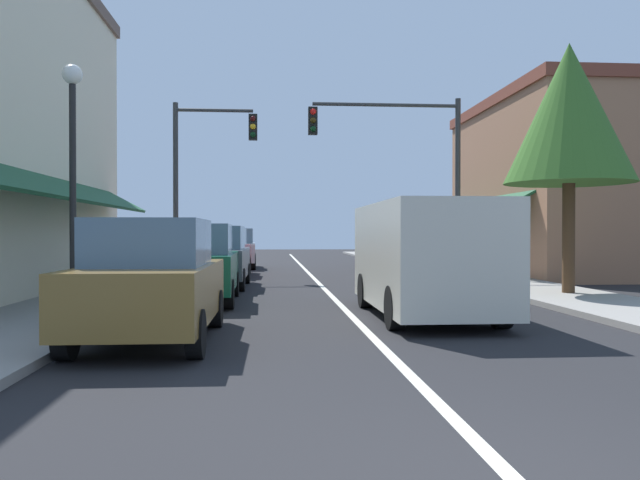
% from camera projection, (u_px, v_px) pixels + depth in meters
% --- Properties ---
extents(ground_plane, '(80.00, 80.00, 0.00)m').
position_uv_depth(ground_plane, '(315.00, 279.00, 21.74)').
color(ground_plane, black).
extents(sidewalk_left, '(2.60, 56.00, 0.12)m').
position_uv_depth(sidewalk_left, '(150.00, 278.00, 21.31)').
color(sidewalk_left, gray).
rests_on(sidewalk_left, ground).
extents(sidewalk_right, '(2.60, 56.00, 0.12)m').
position_uv_depth(sidewalk_right, '(473.00, 277.00, 22.18)').
color(sidewalk_right, gray).
rests_on(sidewalk_right, ground).
extents(lane_center_stripe, '(0.14, 52.00, 0.01)m').
position_uv_depth(lane_center_stripe, '(315.00, 279.00, 21.74)').
color(lane_center_stripe, silver).
rests_on(lane_center_stripe, ground).
extents(storefront_right_block, '(6.84, 10.20, 6.70)m').
position_uv_depth(storefront_right_block, '(560.00, 186.00, 24.46)').
color(storefront_right_block, '#9E6B4C').
rests_on(storefront_right_block, ground).
extents(parked_car_nearest_left, '(1.81, 4.12, 1.77)m').
position_uv_depth(parked_car_nearest_left, '(152.00, 281.00, 9.23)').
color(parked_car_nearest_left, brown).
rests_on(parked_car_nearest_left, ground).
extents(parked_car_second_left, '(1.82, 4.12, 1.77)m').
position_uv_depth(parked_car_second_left, '(196.00, 264.00, 14.38)').
color(parked_car_second_left, '#0F4C33').
rests_on(parked_car_second_left, ground).
extents(parked_car_third_left, '(1.84, 4.13, 1.77)m').
position_uv_depth(parked_car_third_left, '(216.00, 257.00, 18.46)').
color(parked_car_third_left, '#4C5156').
rests_on(parked_car_third_left, ground).
extents(parked_car_far_left, '(1.87, 4.14, 1.77)m').
position_uv_depth(parked_car_far_left, '(224.00, 252.00, 23.48)').
color(parked_car_far_left, maroon).
rests_on(parked_car_far_left, ground).
extents(parked_car_distant_left, '(1.84, 4.13, 1.77)m').
position_uv_depth(parked_car_distant_left, '(236.00, 249.00, 28.50)').
color(parked_car_distant_left, '#B7BABF').
rests_on(parked_car_distant_left, ground).
extents(van_in_lane, '(2.02, 5.19, 2.12)m').
position_uv_depth(van_in_lane, '(424.00, 256.00, 11.98)').
color(van_in_lane, beige).
rests_on(van_in_lane, ground).
extents(traffic_signal_mast_arm, '(5.16, 0.50, 6.10)m').
position_uv_depth(traffic_signal_mast_arm, '(408.00, 156.00, 21.39)').
color(traffic_signal_mast_arm, '#333333').
rests_on(traffic_signal_mast_arm, ground).
extents(traffic_signal_left_corner, '(2.93, 0.50, 6.12)m').
position_uv_depth(traffic_signal_left_corner, '(201.00, 164.00, 22.34)').
color(traffic_signal_left_corner, '#333333').
rests_on(traffic_signal_left_corner, ground).
extents(street_lamp_left_near, '(0.36, 0.36, 4.63)m').
position_uv_depth(street_lamp_left_near, '(73.00, 147.00, 11.60)').
color(street_lamp_left_near, black).
rests_on(street_lamp_left_near, ground).
extents(tree_right_near, '(3.10, 3.10, 6.18)m').
position_uv_depth(tree_right_near, '(569.00, 114.00, 15.52)').
color(tree_right_near, '#4C331E').
rests_on(tree_right_near, ground).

